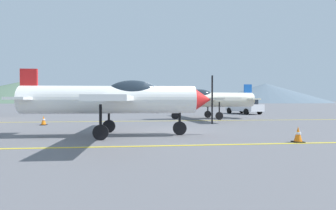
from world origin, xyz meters
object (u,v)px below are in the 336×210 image
at_px(airplane_near, 118,99).
at_px(car_sedan, 244,106).
at_px(traffic_cone_front, 44,120).
at_px(airplane_mid, 207,99).
at_px(traffic_cone_side, 298,135).

distance_m(airplane_near, car_sedan, 20.68).
bearing_deg(traffic_cone_front, airplane_mid, 20.02).
bearing_deg(airplane_near, traffic_cone_front, 132.55).
xyz_separation_m(airplane_mid, traffic_cone_side, (0.29, -12.05, -1.33)).
height_order(airplane_near, airplane_mid, same).
height_order(traffic_cone_front, traffic_cone_side, same).
relative_size(airplane_mid, traffic_cone_front, 16.27).
bearing_deg(airplane_near, traffic_cone_side, -20.27).
bearing_deg(airplane_mid, airplane_near, -123.99).
xyz_separation_m(airplane_near, traffic_cone_side, (6.74, -2.49, -1.33)).
relative_size(car_sedan, traffic_cone_side, 7.88).
relative_size(traffic_cone_front, traffic_cone_side, 1.00).
bearing_deg(traffic_cone_side, car_sedan, 73.30).
xyz_separation_m(airplane_near, traffic_cone_front, (-4.96, 5.41, -1.33)).
distance_m(traffic_cone_front, traffic_cone_side, 14.11).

